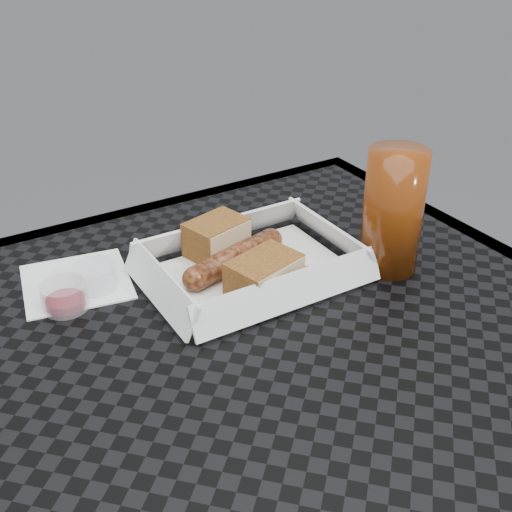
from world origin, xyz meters
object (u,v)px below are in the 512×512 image
at_px(patio_table, 260,425).
at_px(bratwurst, 235,258).
at_px(drink_glass, 393,211).
at_px(food_tray, 252,273).

distance_m(patio_table, bratwurst, 0.20).
bearing_deg(patio_table, drink_glass, 19.60).
bearing_deg(bratwurst, food_tray, -46.32).
distance_m(food_tray, drink_glass, 0.18).
xyz_separation_m(bratwurst, drink_glass, (0.16, -0.08, 0.06)).
bearing_deg(patio_table, food_tray, 62.05).
bearing_deg(bratwurst, patio_table, -111.57).
distance_m(patio_table, food_tray, 0.19).
bearing_deg(patio_table, bratwurst, 68.43).
distance_m(food_tray, bratwurst, 0.03).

